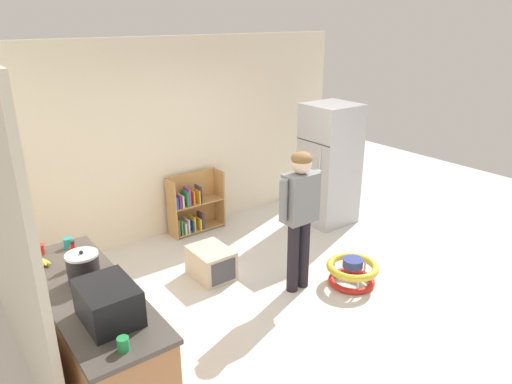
{
  "coord_description": "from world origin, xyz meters",
  "views": [
    {
      "loc": [
        -3.06,
        -3.38,
        2.96
      ],
      "look_at": [
        -0.17,
        0.47,
        1.13
      ],
      "focal_mm": 33.04,
      "sensor_mm": 36.0,
      "label": 1
    }
  ],
  "objects_px": {
    "baby_walker": "(352,271)",
    "red_cup": "(40,249)",
    "standing_person": "(300,209)",
    "teal_cup": "(68,243)",
    "pet_carrier": "(211,263)",
    "bookshelf": "(192,207)",
    "crock_pot": "(83,268)",
    "refrigerator": "(329,165)",
    "microwave": "(109,302)",
    "banana_bunch": "(44,262)",
    "kitchen_counter": "(94,337)",
    "ketchup_bottle": "(74,257)",
    "green_cup": "(123,344)"
  },
  "relations": [
    {
      "from": "kitchen_counter",
      "to": "bookshelf",
      "type": "bearing_deg",
      "value": 44.89
    },
    {
      "from": "refrigerator",
      "to": "standing_person",
      "type": "height_order",
      "value": "refrigerator"
    },
    {
      "from": "standing_person",
      "to": "crock_pot",
      "type": "distance_m",
      "value": 2.31
    },
    {
      "from": "standing_person",
      "to": "pet_carrier",
      "type": "bearing_deg",
      "value": 128.85
    },
    {
      "from": "standing_person",
      "to": "teal_cup",
      "type": "height_order",
      "value": "standing_person"
    },
    {
      "from": "standing_person",
      "to": "teal_cup",
      "type": "distance_m",
      "value": 2.36
    },
    {
      "from": "standing_person",
      "to": "ketchup_bottle",
      "type": "height_order",
      "value": "standing_person"
    },
    {
      "from": "refrigerator",
      "to": "crock_pot",
      "type": "height_order",
      "value": "refrigerator"
    },
    {
      "from": "green_cup",
      "to": "crock_pot",
      "type": "bearing_deg",
      "value": 85.7
    },
    {
      "from": "kitchen_counter",
      "to": "ketchup_bottle",
      "type": "distance_m",
      "value": 0.7
    },
    {
      "from": "teal_cup",
      "to": "refrigerator",
      "type": "bearing_deg",
      "value": 6.01
    },
    {
      "from": "bookshelf",
      "to": "microwave",
      "type": "distance_m",
      "value": 3.45
    },
    {
      "from": "pet_carrier",
      "to": "banana_bunch",
      "type": "relative_size",
      "value": 3.54
    },
    {
      "from": "pet_carrier",
      "to": "baby_walker",
      "type": "bearing_deg",
      "value": -42.64
    },
    {
      "from": "refrigerator",
      "to": "crock_pot",
      "type": "relative_size",
      "value": 6.24
    },
    {
      "from": "baby_walker",
      "to": "standing_person",
      "type": "bearing_deg",
      "value": 151.14
    },
    {
      "from": "green_cup",
      "to": "kitchen_counter",
      "type": "bearing_deg",
      "value": 87.04
    },
    {
      "from": "standing_person",
      "to": "microwave",
      "type": "height_order",
      "value": "standing_person"
    },
    {
      "from": "bookshelf",
      "to": "red_cup",
      "type": "bearing_deg",
      "value": -150.77
    },
    {
      "from": "green_cup",
      "to": "bookshelf",
      "type": "bearing_deg",
      "value": 53.83
    },
    {
      "from": "pet_carrier",
      "to": "ketchup_bottle",
      "type": "bearing_deg",
      "value": -164.29
    },
    {
      "from": "red_cup",
      "to": "kitchen_counter",
      "type": "bearing_deg",
      "value": -80.82
    },
    {
      "from": "teal_cup",
      "to": "baby_walker",
      "type": "bearing_deg",
      "value": -20.89
    },
    {
      "from": "teal_cup",
      "to": "bookshelf",
      "type": "bearing_deg",
      "value": 32.52
    },
    {
      "from": "banana_bunch",
      "to": "teal_cup",
      "type": "bearing_deg",
      "value": 37.44
    },
    {
      "from": "standing_person",
      "to": "microwave",
      "type": "distance_m",
      "value": 2.39
    },
    {
      "from": "refrigerator",
      "to": "ketchup_bottle",
      "type": "relative_size",
      "value": 7.24
    },
    {
      "from": "microwave",
      "to": "teal_cup",
      "type": "distance_m",
      "value": 1.32
    },
    {
      "from": "pet_carrier",
      "to": "red_cup",
      "type": "xyz_separation_m",
      "value": [
        -1.82,
        -0.03,
        0.77
      ]
    },
    {
      "from": "microwave",
      "to": "green_cup",
      "type": "bearing_deg",
      "value": -98.24
    },
    {
      "from": "kitchen_counter",
      "to": "refrigerator",
      "type": "bearing_deg",
      "value": 17.4
    },
    {
      "from": "kitchen_counter",
      "to": "standing_person",
      "type": "xyz_separation_m",
      "value": [
        2.34,
        0.08,
        0.54
      ]
    },
    {
      "from": "microwave",
      "to": "red_cup",
      "type": "distance_m",
      "value": 1.35
    },
    {
      "from": "refrigerator",
      "to": "green_cup",
      "type": "relative_size",
      "value": 18.74
    },
    {
      "from": "baby_walker",
      "to": "pet_carrier",
      "type": "height_order",
      "value": "pet_carrier"
    },
    {
      "from": "ketchup_bottle",
      "to": "red_cup",
      "type": "distance_m",
      "value": 0.47
    },
    {
      "from": "bookshelf",
      "to": "crock_pot",
      "type": "relative_size",
      "value": 2.98
    },
    {
      "from": "baby_walker",
      "to": "red_cup",
      "type": "relative_size",
      "value": 6.36
    },
    {
      "from": "bookshelf",
      "to": "baby_walker",
      "type": "height_order",
      "value": "bookshelf"
    },
    {
      "from": "standing_person",
      "to": "crock_pot",
      "type": "relative_size",
      "value": 5.69
    },
    {
      "from": "microwave",
      "to": "banana_bunch",
      "type": "xyz_separation_m",
      "value": [
        -0.18,
        1.11,
        -0.11
      ]
    },
    {
      "from": "baby_walker",
      "to": "green_cup",
      "type": "height_order",
      "value": "green_cup"
    },
    {
      "from": "pet_carrier",
      "to": "crock_pot",
      "type": "distance_m",
      "value": 2.0
    },
    {
      "from": "crock_pot",
      "to": "teal_cup",
      "type": "height_order",
      "value": "crock_pot"
    },
    {
      "from": "standing_person",
      "to": "baby_walker",
      "type": "relative_size",
      "value": 2.69
    },
    {
      "from": "kitchen_counter",
      "to": "microwave",
      "type": "distance_m",
      "value": 0.76
    },
    {
      "from": "standing_person",
      "to": "green_cup",
      "type": "height_order",
      "value": "standing_person"
    },
    {
      "from": "ketchup_bottle",
      "to": "teal_cup",
      "type": "height_order",
      "value": "ketchup_bottle"
    },
    {
      "from": "kitchen_counter",
      "to": "ketchup_bottle",
      "type": "height_order",
      "value": "ketchup_bottle"
    },
    {
      "from": "refrigerator",
      "to": "microwave",
      "type": "relative_size",
      "value": 3.71
    }
  ]
}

